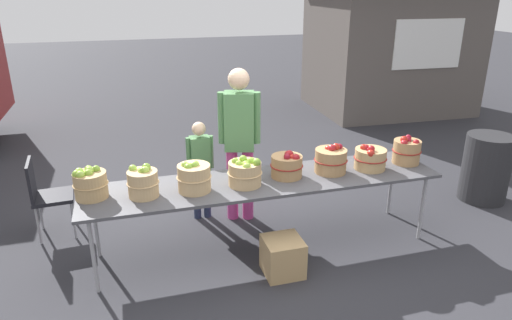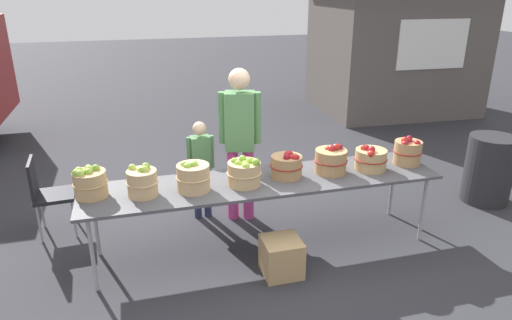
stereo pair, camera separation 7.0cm
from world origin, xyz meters
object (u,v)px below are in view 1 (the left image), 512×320
object	(u,v)px
apple_basket_red_1	(331,160)
produce_crate	(283,256)
apple_basket_green_3	(245,173)
vendor_adult	(239,134)
apple_basket_red_2	(370,158)
apple_basket_red_3	(407,151)
apple_basket_green_1	(143,182)
market_table	(265,183)
child_customer	(200,163)
apple_basket_green_2	(194,177)
apple_basket_green_0	(90,184)
trash_barrel	(486,168)
folding_chair	(45,192)
apple_basket_red_0	(287,165)

from	to	relation	value
apple_basket_red_1	produce_crate	world-z (taller)	apple_basket_red_1
apple_basket_green_3	vendor_adult	distance (m)	0.78
apple_basket_red_2	apple_basket_green_3	bearing A→B (deg)	-178.31
apple_basket_red_2	apple_basket_red_3	xyz separation A→B (m)	(0.45, 0.04, 0.02)
apple_basket_green_1	produce_crate	bearing A→B (deg)	-20.65
market_table	child_customer	bearing A→B (deg)	120.81
apple_basket_green_2	produce_crate	size ratio (longest dim) A/B	0.92
apple_basket_green_0	apple_basket_green_2	distance (m)	0.92
vendor_adult	trash_barrel	distance (m)	3.12
market_table	apple_basket_green_0	distance (m)	1.62
apple_basket_green_3	trash_barrel	distance (m)	3.24
folding_chair	trash_barrel	bearing A→B (deg)	-99.92
apple_basket_red_2	apple_basket_green_0	bearing A→B (deg)	178.28
apple_basket_green_1	apple_basket_red_2	xyz separation A→B (m)	(2.28, 0.02, -0.02)
apple_basket_green_3	folding_chair	distance (m)	2.17
apple_basket_red_3	produce_crate	bearing A→B (deg)	-161.97
apple_basket_red_1	folding_chair	world-z (taller)	apple_basket_red_1
apple_basket_red_0	trash_barrel	world-z (taller)	apple_basket_red_0
apple_basket_green_2	apple_basket_red_3	bearing A→B (deg)	1.86
apple_basket_red_1	produce_crate	bearing A→B (deg)	-143.55
produce_crate	apple_basket_green_2	bearing A→B (deg)	149.22
apple_basket_green_1	trash_barrel	xyz separation A→B (m)	(4.12, 0.37, -0.47)
apple_basket_green_0	apple_basket_red_1	xyz separation A→B (m)	(2.31, -0.05, -0.00)
apple_basket_green_3	apple_basket_red_3	distance (m)	1.80
trash_barrel	apple_basket_red_2	bearing A→B (deg)	-169.44
apple_basket_red_2	apple_basket_red_3	bearing A→B (deg)	4.89
apple_basket_green_0	folding_chair	xyz separation A→B (m)	(-0.52, 0.82, -0.38)
apple_basket_green_1	trash_barrel	size ratio (longest dim) A/B	0.35
apple_basket_green_3	apple_basket_red_3	bearing A→B (deg)	2.50
apple_basket_green_2	apple_basket_green_3	xyz separation A→B (m)	(0.48, -0.00, -0.01)
apple_basket_green_1	apple_basket_red_2	world-z (taller)	apple_basket_green_1
apple_basket_red_2	child_customer	size ratio (longest dim) A/B	0.30
apple_basket_green_0	produce_crate	world-z (taller)	apple_basket_green_0
apple_basket_green_3	apple_basket_red_3	xyz separation A→B (m)	(1.80, 0.08, 0.01)
apple_basket_green_2	trash_barrel	world-z (taller)	apple_basket_green_2
apple_basket_red_0	apple_basket_red_3	size ratio (longest dim) A/B	1.06
apple_basket_red_3	folding_chair	bearing A→B (deg)	166.87
market_table	produce_crate	world-z (taller)	market_table
apple_basket_red_3	vendor_adult	xyz separation A→B (m)	(-1.66, 0.67, 0.13)
market_table	trash_barrel	bearing A→B (deg)	6.22
apple_basket_red_2	apple_basket_green_2	bearing A→B (deg)	-178.89
apple_basket_green_0	apple_basket_green_3	size ratio (longest dim) A/B	0.93
child_customer	folding_chair	distance (m)	1.65
apple_basket_red_2	produce_crate	world-z (taller)	apple_basket_red_2
produce_crate	apple_basket_red_2	bearing A→B (deg)	22.99
apple_basket_green_1	apple_basket_red_3	size ratio (longest dim) A/B	0.96
apple_basket_green_2	apple_basket_green_3	bearing A→B (deg)	-0.50
market_table	trash_barrel	size ratio (longest dim) A/B	4.19
apple_basket_red_1	vendor_adult	xyz separation A→B (m)	(-0.78, 0.68, 0.14)
apple_basket_red_2	trash_barrel	bearing A→B (deg)	10.56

